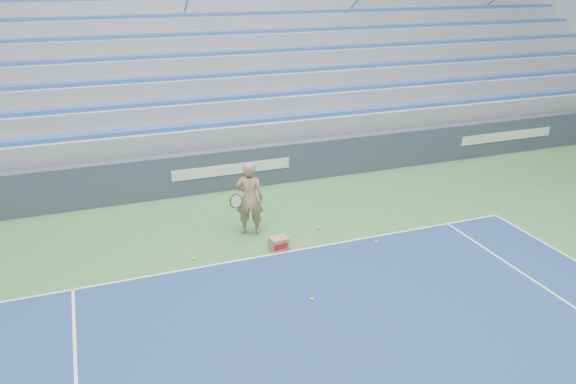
# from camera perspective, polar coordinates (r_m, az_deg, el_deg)

# --- Properties ---
(sponsor_barrier) EXTENTS (30.00, 0.32, 1.10)m
(sponsor_barrier) POSITION_cam_1_polar(r_m,az_deg,el_deg) (15.08, -5.83, 2.33)
(sponsor_barrier) COLOR #374254
(sponsor_barrier) RESTS_ON ground
(bleachers) EXTENTS (31.00, 9.15, 7.30)m
(bleachers) POSITION_cam_1_polar(r_m,az_deg,el_deg) (20.08, -10.40, 12.29)
(bleachers) COLOR #94969C
(bleachers) RESTS_ON ground
(tennis_player) EXTENTS (0.97, 0.93, 1.68)m
(tennis_player) POSITION_cam_1_polar(r_m,az_deg,el_deg) (12.34, -3.94, -0.65)
(tennis_player) COLOR tan
(tennis_player) RESTS_ON ground
(ball_box) EXTENTS (0.40, 0.33, 0.28)m
(ball_box) POSITION_cam_1_polar(r_m,az_deg,el_deg) (11.87, -0.95, -5.27)
(ball_box) COLOR #A77C51
(ball_box) RESTS_ON ground
(tennis_ball_0) EXTENTS (0.07, 0.07, 0.07)m
(tennis_ball_0) POSITION_cam_1_polar(r_m,az_deg,el_deg) (10.22, 2.44, -10.83)
(tennis_ball_0) COLOR yellow
(tennis_ball_0) RESTS_ON ground
(tennis_ball_1) EXTENTS (0.07, 0.07, 0.07)m
(tennis_ball_1) POSITION_cam_1_polar(r_m,az_deg,el_deg) (11.68, -9.51, -6.68)
(tennis_ball_1) COLOR yellow
(tennis_ball_1) RESTS_ON ground
(tennis_ball_2) EXTENTS (0.07, 0.07, 0.07)m
(tennis_ball_2) POSITION_cam_1_polar(r_m,az_deg,el_deg) (12.82, 3.12, -3.69)
(tennis_ball_2) COLOR yellow
(tennis_ball_2) RESTS_ON ground
(tennis_ball_3) EXTENTS (0.07, 0.07, 0.07)m
(tennis_ball_3) POSITION_cam_1_polar(r_m,az_deg,el_deg) (12.32, 8.95, -5.05)
(tennis_ball_3) COLOR yellow
(tennis_ball_3) RESTS_ON ground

